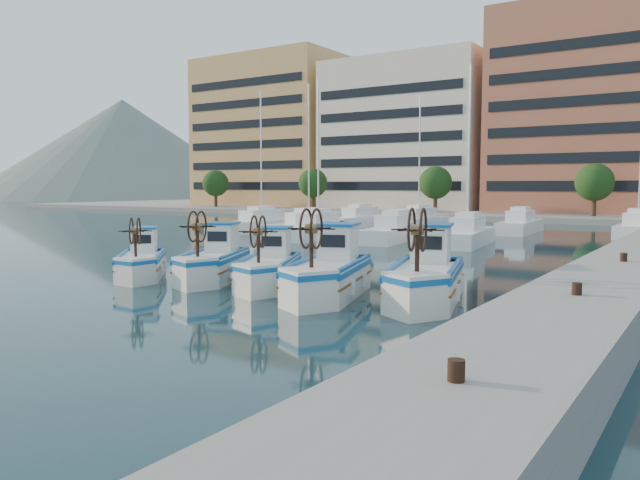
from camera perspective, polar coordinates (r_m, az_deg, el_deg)
The scene contains 9 objects.
ground at distance 24.31m, azimuth -8.40°, elevation -4.16°, with size 300.00×300.00×0.00m, color #193A43.
quay at distance 26.28m, azimuth 26.50°, elevation -2.62°, with size 3.00×60.00×1.20m, color gray.
hill_west at distance 201.75m, azimuth -17.43°, elevation 3.68°, with size 180.00×180.00×60.00m, color slate.
yacht_marina at distance 49.04m, azimuth 10.16°, elevation 1.04°, with size 38.53×22.89×11.50m.
fishing_boat_a at distance 27.31m, azimuth -16.00°, elevation -1.76°, with size 3.95×4.10×2.61m.
fishing_boat_b at distance 25.80m, azimuth -9.63°, elevation -1.84°, with size 3.60×4.83×2.91m.
fishing_boat_c at distance 23.90m, azimuth -4.62°, elevation -2.39°, with size 3.55×4.67×2.82m.
fishing_boat_d at distance 21.70m, azimuth 0.88°, elevation -2.88°, with size 3.38×5.20×3.15m.
fishing_boat_e at distance 20.95m, azimuth 9.69°, elevation -3.20°, with size 3.38×5.29×3.21m.
Camera 1 is at (15.98, -17.91, 3.84)m, focal length 35.00 mm.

